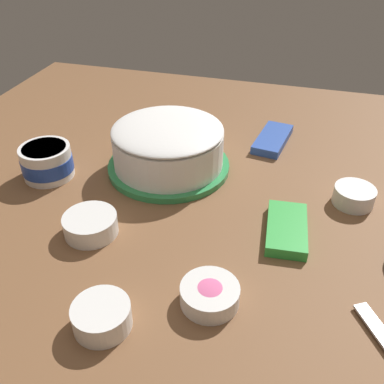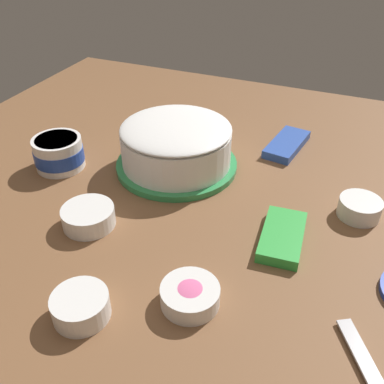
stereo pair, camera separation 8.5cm
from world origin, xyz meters
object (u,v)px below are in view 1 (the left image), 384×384
at_px(frosted_cake, 168,148).
at_px(sprinkle_bowl_pink, 210,294).
at_px(candy_box_lower, 273,139).
at_px(candy_box_upper, 287,229).
at_px(sprinkle_bowl_yellow, 91,224).
at_px(sprinkle_bowl_blue, 102,316).
at_px(sprinkle_bowl_orange, 354,195).
at_px(frosting_tub, 47,161).

bearing_deg(frosted_cake, sprinkle_bowl_pink, -152.62).
height_order(candy_box_lower, candy_box_upper, candy_box_upper).
bearing_deg(frosted_cake, sprinkle_bowl_yellow, 164.71).
bearing_deg(candy_box_upper, sprinkle_bowl_yellow, 100.65).
bearing_deg(sprinkle_bowl_yellow, candy_box_upper, -74.72).
bearing_deg(sprinkle_bowl_yellow, sprinkle_bowl_blue, -149.15).
xyz_separation_m(frosted_cake, sprinkle_bowl_yellow, (-0.25, 0.07, -0.03)).
relative_size(sprinkle_bowl_orange, candy_box_upper, 0.58).
distance_m(sprinkle_bowl_orange, candy_box_upper, 0.18).
bearing_deg(sprinkle_bowl_pink, frosting_tub, 59.59).
relative_size(sprinkle_bowl_blue, candy_box_lower, 0.56).
relative_size(frosting_tub, candy_box_upper, 0.78).
xyz_separation_m(sprinkle_bowl_yellow, candy_box_lower, (0.44, -0.28, -0.01)).
bearing_deg(frosting_tub, sprinkle_bowl_orange, -83.40).
distance_m(sprinkle_bowl_yellow, sprinkle_bowl_orange, 0.52).
bearing_deg(frosted_cake, candy_box_lower, -48.94).
height_order(sprinkle_bowl_yellow, candy_box_lower, sprinkle_bowl_yellow).
height_order(frosting_tub, candy_box_lower, frosting_tub).
bearing_deg(frosting_tub, candy_box_lower, -58.17).
xyz_separation_m(frosted_cake, candy_box_upper, (-0.16, -0.28, -0.04)).
height_order(frosting_tub, sprinkle_bowl_orange, frosting_tub).
relative_size(frosted_cake, frosting_tub, 2.48).
xyz_separation_m(sprinkle_bowl_blue, candy_box_upper, (0.28, -0.24, -0.01)).
xyz_separation_m(sprinkle_bowl_orange, candy_box_lower, (0.21, 0.19, -0.01)).
distance_m(frosting_tub, sprinkle_bowl_pink, 0.50).
xyz_separation_m(sprinkle_bowl_yellow, sprinkle_bowl_pink, (-0.10, -0.25, -0.00)).
bearing_deg(candy_box_upper, sprinkle_bowl_blue, 134.90).
bearing_deg(candy_box_upper, sprinkle_bowl_pink, 148.64).
distance_m(sprinkle_bowl_orange, candy_box_lower, 0.28).
height_order(frosted_cake, candy_box_lower, frosted_cake).
xyz_separation_m(frosting_tub, sprinkle_bowl_pink, (-0.25, -0.43, -0.02)).
bearing_deg(frosted_cake, sprinkle_bowl_blue, -174.55).
distance_m(frosting_tub, candy_box_lower, 0.54).
distance_m(sprinkle_bowl_blue, candy_box_lower, 0.65).
distance_m(sprinkle_bowl_blue, sprinkle_bowl_pink, 0.16).
bearing_deg(sprinkle_bowl_yellow, sprinkle_bowl_pink, -111.79).
bearing_deg(candy_box_lower, sprinkle_bowl_yellow, 155.71).
distance_m(frosting_tub, sprinkle_bowl_blue, 0.44).
height_order(sprinkle_bowl_blue, candy_box_lower, sprinkle_bowl_blue).
bearing_deg(sprinkle_bowl_pink, sprinkle_bowl_blue, 121.00).
bearing_deg(sprinkle_bowl_blue, sprinkle_bowl_yellow, 30.85).
relative_size(frosted_cake, sprinkle_bowl_orange, 3.36).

